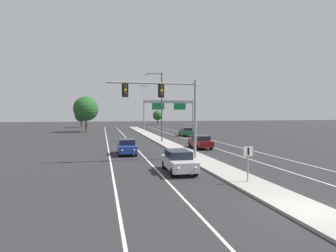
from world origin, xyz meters
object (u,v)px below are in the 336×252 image
tree_far_left_c (86,109)px  highway_sign_gantry (169,105)px  overhead_signal_mast (168,101)px  car_oncoming_blue (127,146)px  tree_far_left_b (81,116)px  car_receding_darkred (200,142)px  car_oncoming_silver (179,161)px  street_lamp_median (160,103)px  median_sign_post (248,158)px  car_receding_green (186,132)px  tree_far_right_b (158,115)px

tree_far_left_c → highway_sign_gantry: bearing=17.8°
overhead_signal_mast → car_oncoming_blue: (-3.29, 4.65, -4.55)m
overhead_signal_mast → tree_far_left_b: (-11.63, 60.90, -1.92)m
overhead_signal_mast → car_oncoming_blue: size_ratio=1.81×
tree_far_left_c → car_receding_darkred: bearing=-65.7°
car_oncoming_silver → overhead_signal_mast: bearing=86.2°
street_lamp_median → highway_sign_gantry: 32.63m
car_oncoming_blue → car_oncoming_silver: bearing=-73.3°
car_oncoming_silver → median_sign_post: bearing=-53.6°
median_sign_post → car_receding_green: bearing=79.6°
overhead_signal_mast → car_receding_darkred: size_ratio=1.81×
car_receding_darkred → car_oncoming_blue: bearing=-162.3°
highway_sign_gantry → tree_far_right_b: size_ratio=2.63×
tree_far_right_b → tree_far_left_b: size_ratio=0.96×
car_receding_darkred → tree_far_left_b: (-17.42, 53.34, 2.62)m
tree_far_right_b → tree_far_left_c: tree_far_left_c is taller
tree_far_right_b → tree_far_left_c: 42.40m
car_oncoming_silver → tree_far_left_c: bearing=101.0°
highway_sign_gantry → street_lamp_median: bearing=-105.2°
car_receding_darkred → highway_sign_gantry: (5.32, 39.86, 5.34)m
car_oncoming_silver → highway_sign_gantry: (11.46, 52.62, 5.34)m
tree_far_left_b → car_oncoming_blue: bearing=-81.6°
overhead_signal_mast → tree_far_right_b: (13.68, 76.48, -2.08)m
street_lamp_median → overhead_signal_mast: bearing=-99.0°
car_oncoming_blue → street_lamp_median: bearing=62.7°
median_sign_post → car_receding_darkred: (2.94, 17.11, -0.77)m
median_sign_post → tree_far_left_b: tree_far_left_b is taller
median_sign_post → tree_far_left_c: tree_far_left_c is taller
car_receding_green → tree_far_right_b: bearing=85.1°
car_oncoming_silver → highway_sign_gantry: highway_sign_gantry is taller
car_receding_green → tree_far_left_b: bearing=120.5°
street_lamp_median → car_receding_darkred: size_ratio=2.23×
car_receding_green → tree_far_right_b: tree_far_right_b is taller
overhead_signal_mast → median_sign_post: overhead_signal_mast is taller
car_oncoming_blue → median_sign_post: bearing=-66.6°
car_receding_green → tree_far_left_c: bearing=140.2°
overhead_signal_mast → car_oncoming_blue: overhead_signal_mast is taller
car_receding_green → highway_sign_gantry: bearing=85.3°
car_receding_darkred → highway_sign_gantry: 40.56m
overhead_signal_mast → car_receding_darkred: overhead_signal_mast is taller
highway_sign_gantry → car_oncoming_silver: bearing=-102.3°
car_oncoming_silver → tree_far_right_b: size_ratio=0.89×
car_oncoming_silver → car_receding_darkred: bearing=64.3°
overhead_signal_mast → car_oncoming_silver: (-0.34, -5.21, -4.55)m
tree_far_left_c → tree_far_left_b: tree_far_left_c is taller
street_lamp_median → tree_far_left_c: size_ratio=1.26×
highway_sign_gantry → overhead_signal_mast: bearing=-103.2°
median_sign_post → tree_far_right_b: bearing=82.8°
street_lamp_median → highway_sign_gantry: size_ratio=0.75×
car_oncoming_blue → car_receding_darkred: 9.54m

